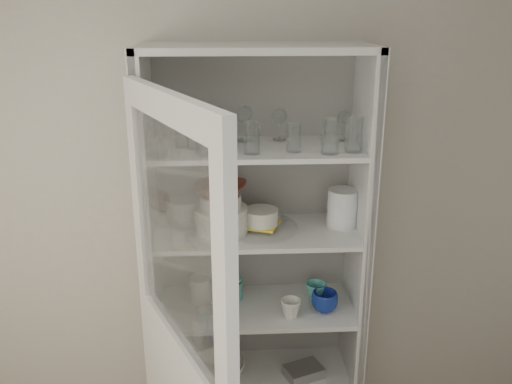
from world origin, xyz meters
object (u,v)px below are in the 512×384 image
(teal_jar, at_px, (233,289))
(terracotta_bowl, at_px, (220,189))
(mug_blue, at_px, (325,301))
(measuring_cups, at_px, (209,313))
(plate_stack_front, at_px, (221,220))
(goblet_1, at_px, (244,122))
(white_ramekin, at_px, (261,216))
(goblet_2, at_px, (280,123))
(glass_platter, at_px, (261,227))
(tin_box, at_px, (304,372))
(cream_dish, at_px, (220,368))
(goblet_3, at_px, (344,124))
(goblet_0, at_px, (217,122))
(grey_bowl_stack, at_px, (343,208))
(plate_stack_back, at_px, (185,209))
(yellow_trivet, at_px, (261,224))
(mug_teal, at_px, (316,292))
(white_canister, at_px, (200,289))
(mug_white, at_px, (291,308))
(pantry_cabinet, at_px, (255,284))

(teal_jar, bearing_deg, terracotta_bowl, -117.95)
(mug_blue, distance_m, measuring_cups, 0.55)
(plate_stack_front, height_order, terracotta_bowl, terracotta_bowl)
(goblet_1, height_order, white_ramekin, goblet_1)
(goblet_2, height_order, glass_platter, goblet_2)
(goblet_2, height_order, white_ramekin, goblet_2)
(tin_box, bearing_deg, teal_jar, 162.98)
(white_ramekin, xyz_separation_m, cream_dish, (-0.21, -0.01, -0.82))
(goblet_3, distance_m, plate_stack_front, 0.72)
(measuring_cups, bearing_deg, glass_platter, 22.44)
(goblet_0, bearing_deg, grey_bowl_stack, -8.44)
(plate_stack_back, bearing_deg, glass_platter, -21.22)
(teal_jar, height_order, measuring_cups, teal_jar)
(goblet_3, xyz_separation_m, plate_stack_back, (-0.75, 0.05, -0.42))
(grey_bowl_stack, distance_m, mug_blue, 0.46)
(yellow_trivet, height_order, measuring_cups, yellow_trivet)
(plate_stack_back, height_order, glass_platter, plate_stack_back)
(goblet_2, height_order, terracotta_bowl, goblet_2)
(plate_stack_front, bearing_deg, glass_platter, 9.64)
(goblet_1, distance_m, tin_box, 1.30)
(grey_bowl_stack, relative_size, mug_teal, 1.73)
(terracotta_bowl, bearing_deg, yellow_trivet, 9.64)
(glass_platter, xyz_separation_m, teal_jar, (-0.13, 0.07, -0.36))
(grey_bowl_stack, height_order, cream_dish, grey_bowl_stack)
(goblet_3, bearing_deg, white_canister, -176.90)
(goblet_0, relative_size, mug_blue, 1.39)
(white_ramekin, xyz_separation_m, teal_jar, (-0.13, 0.07, -0.41))
(goblet_2, bearing_deg, tin_box, -50.45)
(plate_stack_back, xyz_separation_m, tin_box, (0.58, -0.18, -0.83))
(goblet_0, distance_m, white_ramekin, 0.48)
(goblet_3, distance_m, measuring_cups, 1.08)
(cream_dish, bearing_deg, glass_platter, 1.65)
(cream_dish, bearing_deg, goblet_3, 9.24)
(goblet_3, height_order, white_canister, goblet_3)
(goblet_2, distance_m, mug_teal, 0.86)
(goblet_3, height_order, cream_dish, goblet_3)
(glass_platter, relative_size, cream_dish, 1.33)
(mug_teal, height_order, tin_box, mug_teal)
(cream_dish, bearing_deg, goblet_0, 83.14)
(grey_bowl_stack, height_order, mug_blue, grey_bowl_stack)
(terracotta_bowl, height_order, glass_platter, terracotta_bowl)
(goblet_1, bearing_deg, mug_blue, -24.42)
(mug_white, distance_m, tin_box, 0.43)
(tin_box, bearing_deg, mug_teal, 47.11)
(goblet_0, relative_size, goblet_2, 1.08)
(white_ramekin, bearing_deg, pantry_cabinet, 109.93)
(cream_dish, bearing_deg, tin_box, -4.79)
(mug_teal, relative_size, cream_dish, 0.40)
(goblet_2, distance_m, cream_dish, 1.28)
(yellow_trivet, relative_size, measuring_cups, 1.53)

